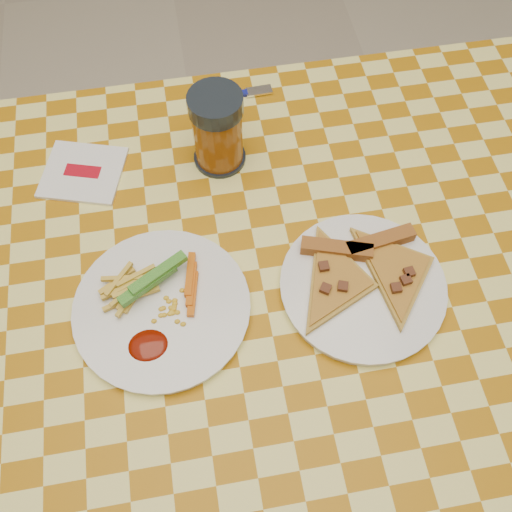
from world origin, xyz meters
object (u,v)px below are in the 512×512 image
object	(u,v)px
plate_left	(162,309)
plate_right	(362,287)
table	(230,317)
drink_glass	(218,130)

from	to	relation	value
plate_left	plate_right	size ratio (longest dim) A/B	1.05
plate_left	plate_right	distance (m)	0.28
table	drink_glass	bearing A→B (deg)	84.57
plate_left	drink_glass	size ratio (longest dim) A/B	1.77
table	drink_glass	xyz separation A→B (m)	(0.02, 0.25, 0.14)
plate_right	drink_glass	distance (m)	0.32
drink_glass	plate_left	bearing A→B (deg)	-114.72
table	plate_right	bearing A→B (deg)	-6.34
table	plate_right	size ratio (longest dim) A/B	5.56
plate_left	drink_glass	world-z (taller)	drink_glass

